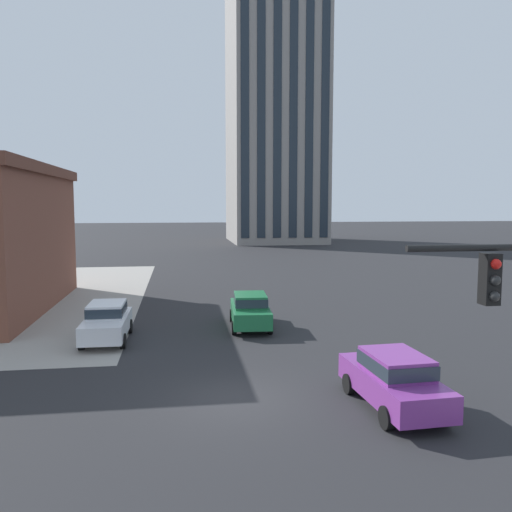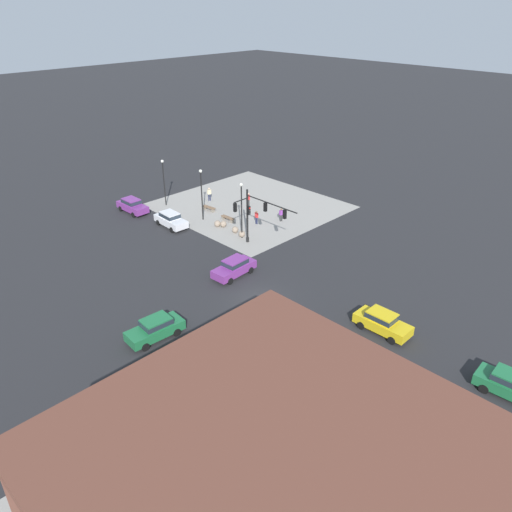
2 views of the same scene
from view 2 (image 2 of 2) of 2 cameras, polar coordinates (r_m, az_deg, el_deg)
ground_plane at (r=42.80m, az=0.28°, el=-5.05°), size 320.00×320.00×0.00m
sidewalk_corner_slab at (r=62.06m, az=-0.76°, el=5.78°), size 20.00×19.00×0.02m
traffic_signal_main at (r=50.19m, az=-0.10°, el=4.98°), size 6.86×2.09×5.87m
bollard_sphere_curb_a at (r=53.69m, az=-1.64°, el=2.57°), size 0.73×0.73×0.73m
bollard_sphere_curb_b at (r=54.71m, az=-2.41°, el=3.05°), size 0.73×0.73×0.73m
bollard_sphere_curb_c at (r=56.19m, az=-3.78°, el=3.71°), size 0.73×0.73×0.73m
bollard_sphere_curb_d at (r=56.35m, az=-4.46°, el=3.75°), size 0.73×0.73×0.73m
bench_near_signal at (r=57.73m, az=-3.27°, el=4.35°), size 1.82×0.56×0.49m
bench_mid_block at (r=60.80m, az=-5.43°, el=5.51°), size 1.84×0.65×0.49m
pedestrian_near_bench at (r=56.61m, az=0.06°, el=4.56°), size 0.55×0.22×1.61m
pedestrian_at_curb at (r=57.39m, az=2.92°, el=4.85°), size 0.33×0.51×1.59m
pedestrian_walking_east at (r=63.63m, az=-5.40°, el=7.20°), size 0.36×0.47×1.75m
pedestrian_with_bag at (r=61.66m, az=-0.86°, el=6.64°), size 0.55×0.24×1.74m
street_lamp_corner_near at (r=52.14m, az=-1.68°, el=5.92°), size 0.36×0.36×6.20m
street_lamp_mid_sidewalk at (r=57.10m, az=-6.29°, el=7.65°), size 0.36×0.36×6.05m
street_lamp_corner_far at (r=62.11m, az=-10.58°, el=8.88°), size 0.36×0.36×5.81m
car_main_northbound_near at (r=35.07m, az=-3.19°, el=-11.69°), size 1.93×4.42×1.68m
car_main_northbound_far at (r=45.99m, az=-2.51°, el=-1.24°), size 2.07×4.49×1.68m
car_main_southbound_near at (r=61.68m, az=-14.06°, el=5.71°), size 4.43×1.95×1.68m
car_main_southbound_far at (r=36.95m, az=27.29°, el=-13.00°), size 4.50×2.10×1.68m
car_cross_eastbound at (r=56.76m, az=-9.80°, el=4.21°), size 4.47×2.03×1.68m
car_cross_westbound at (r=32.50m, az=16.96°, el=-16.99°), size 4.43×1.95×1.68m
car_parked_curb at (r=38.62m, az=-11.50°, el=-8.10°), size 2.11×4.50×1.68m
car_main_mid at (r=39.74m, az=14.33°, el=-7.32°), size 4.41×1.91×1.68m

